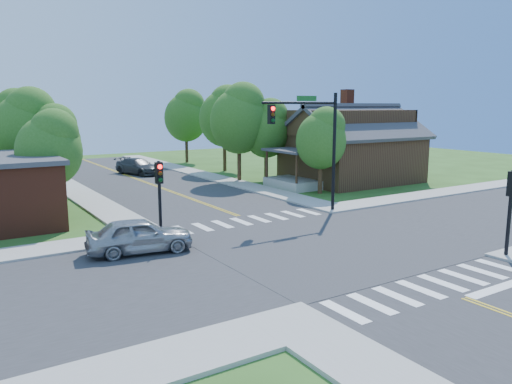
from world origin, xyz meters
TOP-DOWN VIEW (x-y plane):
  - ground at (0.00, 0.00)m, footprint 100.00×100.00m
  - road_ns at (0.00, 0.00)m, footprint 10.00×90.00m
  - road_ew at (0.00, 0.00)m, footprint 90.00×10.00m
  - intersection_patch at (0.00, 0.00)m, footprint 10.20×10.20m
  - sidewalk_ne at (15.82, 15.82)m, footprint 40.00×40.00m
  - crosswalk_north at (0.00, 6.20)m, footprint 8.85×2.00m
  - crosswalk_south at (0.00, -6.20)m, footprint 8.85×2.00m
  - centerline at (0.00, 0.00)m, footprint 0.30×90.00m
  - stop_bar at (2.50, -7.60)m, footprint 4.60×0.45m
  - signal_mast_ne at (3.91, 5.59)m, footprint 5.30×0.42m
  - signal_pole_se at (5.60, -5.62)m, footprint 0.34×0.42m
  - signal_pole_nw at (-5.60, 5.58)m, footprint 0.34×0.42m
  - house_ne at (15.11, 14.23)m, footprint 13.05×8.80m
  - tree_e_a at (9.18, 10.97)m, footprint 3.76×3.57m
  - tree_e_b at (9.28, 18.34)m, footprint 4.17×3.97m
  - tree_e_c at (9.44, 26.02)m, footprint 4.99×4.74m
  - tree_e_d at (9.48, 35.06)m, footprint 4.89×4.65m
  - tree_w_a at (-9.08, 13.37)m, footprint 3.71×3.53m
  - tree_w_b at (-9.30, 19.78)m, footprint 4.55×4.32m
  - tree_w_c at (-9.11, 28.03)m, footprint 4.63×4.40m
  - tree_w_d at (-9.11, 37.34)m, footprint 3.58×3.40m
  - tree_house at (7.13, 19.26)m, footprint 4.96×4.71m
  - tree_bldg at (-8.05, 18.46)m, footprint 3.89×3.70m
  - car_silver at (-7.42, 3.50)m, footprint 3.33×5.20m
  - car_dgrey at (1.17, 28.12)m, footprint 5.23×6.40m

SIDE VIEW (x-z plane):
  - ground at x=0.00m, z-range 0.00..0.00m
  - intersection_patch at x=0.00m, z-range -0.03..0.03m
  - stop_bar at x=2.50m, z-range -0.05..0.05m
  - road_ns at x=0.00m, z-range 0.00..0.04m
  - road_ew at x=0.00m, z-range 0.01..0.04m
  - crosswalk_north at x=0.00m, z-range 0.04..0.05m
  - crosswalk_south at x=0.00m, z-range 0.04..0.05m
  - centerline at x=0.00m, z-range 0.04..0.05m
  - sidewalk_ne at x=15.82m, z-range 0.00..0.14m
  - car_dgrey at x=1.17m, z-range 0.00..1.49m
  - car_silver at x=-7.42m, z-range 0.00..1.57m
  - signal_pole_se at x=5.60m, z-range 0.76..4.56m
  - signal_pole_nw at x=-5.60m, z-range 0.76..4.56m
  - house_ne at x=15.11m, z-range -0.23..6.88m
  - tree_w_d at x=-9.11m, z-range 0.94..7.03m
  - tree_w_a at x=-9.08m, z-range 0.98..7.29m
  - tree_e_a at x=9.18m, z-range 0.99..7.38m
  - tree_bldg at x=-8.05m, z-range 1.02..7.64m
  - tree_e_b at x=9.28m, z-range 1.10..8.20m
  - signal_mast_ne at x=3.91m, z-range 1.25..8.45m
  - tree_w_b at x=-9.30m, z-range 1.20..8.93m
  - tree_w_c at x=-9.11m, z-range 1.22..9.09m
  - tree_e_d at x=9.48m, z-range 1.29..9.61m
  - tree_house at x=7.13m, z-range 1.31..9.73m
  - tree_e_c at x=9.44m, z-range 1.32..9.79m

